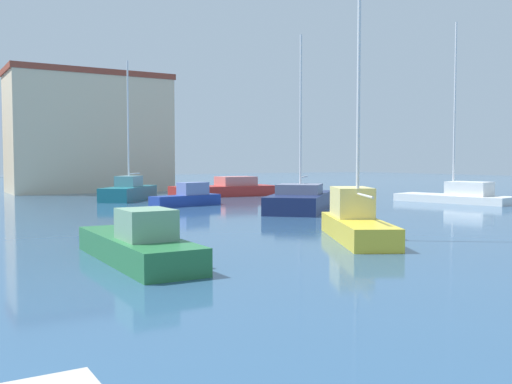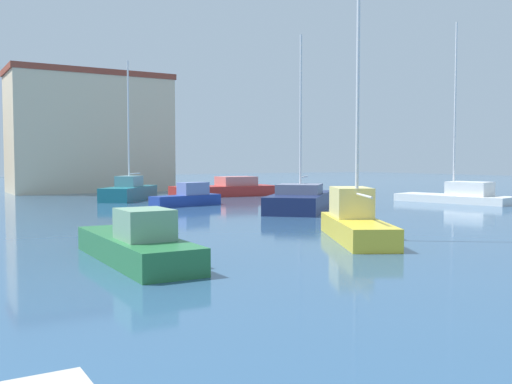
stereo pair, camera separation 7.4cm
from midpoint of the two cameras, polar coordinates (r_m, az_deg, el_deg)
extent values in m
plane|color=#2D5175|center=(29.22, -4.18, -2.32)|extent=(160.00, 160.00, 0.00)
cube|color=white|center=(40.05, 19.02, -0.64)|extent=(4.19, 7.88, 0.50)
cube|color=silver|center=(39.53, 20.46, 0.31)|extent=(2.29, 2.95, 0.91)
cylinder|color=silver|center=(40.11, 19.17, 7.82)|extent=(0.12, 0.12, 11.32)
cube|color=#28703D|center=(16.23, -11.96, -5.56)|extent=(1.76, 6.12, 0.70)
cube|color=gray|center=(15.38, -11.06, -3.17)|extent=(1.28, 1.57, 0.81)
cube|color=#1E707A|center=(41.04, -12.62, -0.14)|extent=(5.44, 5.96, 0.95)
cube|color=#6B9CA2|center=(41.01, -12.63, 1.05)|extent=(2.32, 2.40, 0.75)
cylinder|color=silver|center=(41.06, -12.70, 6.63)|extent=(0.12, 0.12, 8.74)
cylinder|color=silver|center=(42.01, -12.10, 1.82)|extent=(1.42, 1.68, 0.08)
cube|color=#B22823|center=(44.78, -3.32, 0.11)|extent=(8.30, 3.28, 0.80)
cube|color=#C4716E|center=(45.20, -2.09, 1.10)|extent=(2.92, 2.36, 0.72)
cube|color=#19234C|center=(32.08, 4.38, -0.99)|extent=(7.44, 7.55, 0.94)
cube|color=slate|center=(31.73, 4.30, 0.31)|extent=(3.33, 3.33, 0.54)
cylinder|color=silver|center=(32.09, 4.42, 7.70)|extent=(0.12, 0.12, 8.78)
cylinder|color=silver|center=(33.41, 4.76, 1.53)|extent=(1.97, 2.03, 0.08)
cube|color=gold|center=(20.34, 9.96, -3.73)|extent=(4.17, 5.98, 0.73)
cube|color=#DFCD77|center=(21.12, 9.45, -1.00)|extent=(2.05, 2.33, 1.08)
cylinder|color=silver|center=(20.36, 10.10, 10.52)|extent=(0.12, 0.12, 9.37)
cylinder|color=silver|center=(19.19, 10.71, -0.36)|extent=(1.06, 1.88, 0.08)
cube|color=#233D93|center=(35.35, -7.09, -0.85)|extent=(4.79, 2.19, 0.66)
cube|color=#6E7DB1|center=(35.65, -6.37, 0.35)|extent=(1.99, 1.39, 0.77)
cube|color=beige|center=(53.40, -16.27, 5.46)|extent=(13.68, 6.16, 10.08)
cube|color=brown|center=(53.88, -16.36, 11.09)|extent=(13.96, 6.28, 0.50)
camera|label=1|loc=(0.04, -90.07, 0.00)|focal=40.07mm
camera|label=2|loc=(0.04, 89.93, 0.00)|focal=40.07mm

